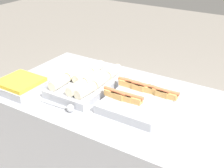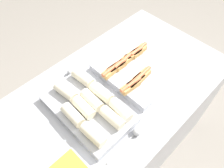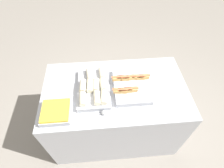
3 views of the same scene
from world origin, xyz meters
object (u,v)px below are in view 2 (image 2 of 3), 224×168
Objects in this scene: tray_hotdogs at (133,71)px; tray_wraps at (89,107)px; serving_spoon_far at (68,75)px; serving_spoon_near at (134,135)px.

tray_hotdogs is 0.90× the size of tray_wraps.
tray_wraps is 0.30m from serving_spoon_far.
tray_hotdogs is 1.85× the size of serving_spoon_near.
serving_spoon_near is at bearing -77.13° from tray_wraps.
tray_hotdogs is at bearing 1.77° from tray_wraps.
serving_spoon_far is at bearing 76.68° from tray_wraps.
serving_spoon_near is at bearing -90.58° from serving_spoon_far.
serving_spoon_far is at bearing 89.42° from serving_spoon_near.
tray_hotdogs is at bearing -42.43° from serving_spoon_far.
tray_wraps reaches higher than serving_spoon_near.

